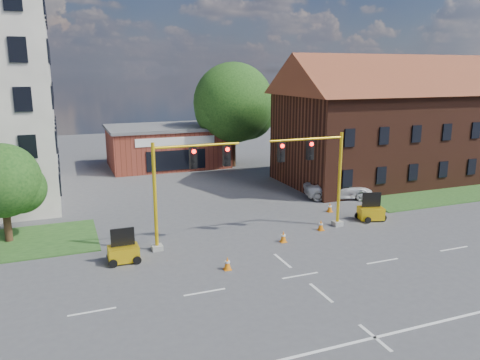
{
  "coord_description": "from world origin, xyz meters",
  "views": [
    {
      "loc": [
        -10.66,
        -19.14,
        10.0
      ],
      "look_at": [
        0.64,
        10.0,
        2.68
      ],
      "focal_mm": 35.0,
      "sensor_mm": 36.0,
      "label": 1
    }
  ],
  "objects_px": {
    "signal_mast_east": "(318,170)",
    "trailer_west": "(123,252)",
    "trailer_east": "(371,212)",
    "signal_mast_west": "(183,181)",
    "pickup_white": "(338,188)"
  },
  "relations": [
    {
      "from": "pickup_white",
      "to": "trailer_west",
      "type": "bearing_deg",
      "value": 128.55
    },
    {
      "from": "trailer_east",
      "to": "signal_mast_west",
      "type": "bearing_deg",
      "value": -163.32
    },
    {
      "from": "trailer_east",
      "to": "pickup_white",
      "type": "relative_size",
      "value": 0.34
    },
    {
      "from": "trailer_east",
      "to": "pickup_white",
      "type": "distance_m",
      "value": 5.96
    },
    {
      "from": "signal_mast_east",
      "to": "trailer_east",
      "type": "xyz_separation_m",
      "value": [
        4.42,
        0.2,
        -3.34
      ]
    },
    {
      "from": "signal_mast_east",
      "to": "trailer_west",
      "type": "bearing_deg",
      "value": -175.1
    },
    {
      "from": "trailer_east",
      "to": "trailer_west",
      "type": "bearing_deg",
      "value": -159.9
    },
    {
      "from": "signal_mast_west",
      "to": "signal_mast_east",
      "type": "xyz_separation_m",
      "value": [
        8.71,
        0.0,
        0.0
      ]
    },
    {
      "from": "signal_mast_east",
      "to": "trailer_west",
      "type": "xyz_separation_m",
      "value": [
        -12.36,
        -1.06,
        -3.35
      ]
    },
    {
      "from": "trailer_west",
      "to": "pickup_white",
      "type": "height_order",
      "value": "trailer_west"
    },
    {
      "from": "trailer_east",
      "to": "pickup_white",
      "type": "xyz_separation_m",
      "value": [
        1.14,
        5.85,
        0.17
      ]
    },
    {
      "from": "trailer_west",
      "to": "trailer_east",
      "type": "distance_m",
      "value": 16.83
    },
    {
      "from": "trailer_east",
      "to": "pickup_white",
      "type": "bearing_deg",
      "value": 94.8
    },
    {
      "from": "signal_mast_west",
      "to": "trailer_west",
      "type": "xyz_separation_m",
      "value": [
        -3.65,
        -1.06,
        -3.35
      ]
    },
    {
      "from": "signal_mast_west",
      "to": "trailer_west",
      "type": "bearing_deg",
      "value": -163.83
    }
  ]
}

